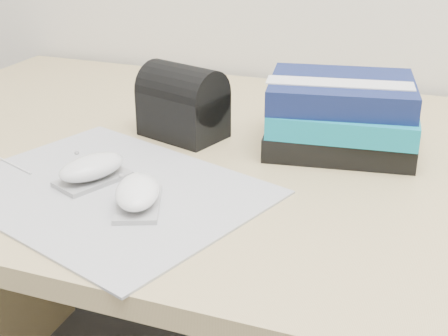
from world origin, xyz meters
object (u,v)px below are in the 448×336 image
at_px(mouse_rear, 92,169).
at_px(mouse_front, 138,194).
at_px(desk, 325,274).
at_px(pouch, 183,102).
at_px(book_stack, 342,115).

relative_size(mouse_rear, mouse_front, 1.01).
bearing_deg(desk, mouse_front, -123.11).
xyz_separation_m(mouse_rear, pouch, (0.04, 0.21, 0.04)).
bearing_deg(book_stack, desk, -162.71).
distance_m(desk, mouse_front, 0.43).
bearing_deg(desk, pouch, -171.26).
relative_size(mouse_front, pouch, 0.75).
xyz_separation_m(mouse_front, book_stack, (0.20, 0.30, 0.03)).
bearing_deg(mouse_front, desk, 56.89).
bearing_deg(pouch, mouse_rear, -101.07).
height_order(desk, book_stack, book_stack).
bearing_deg(pouch, mouse_front, -78.57).
xyz_separation_m(desk, book_stack, (0.01, 0.00, 0.29)).
relative_size(desk, pouch, 10.77).
height_order(mouse_front, pouch, pouch).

